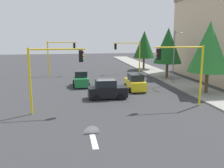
# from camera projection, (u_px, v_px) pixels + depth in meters

# --- Properties ---
(ground_plane) EXTENTS (120.00, 120.00, 0.00)m
(ground_plane) POSITION_uv_depth(u_px,v_px,m) (109.00, 94.00, 27.79)
(ground_plane) COLOR #353538
(sidewalk_kerb) EXTENTS (80.00, 4.00, 0.15)m
(sidewalk_kerb) POSITION_uv_depth(u_px,v_px,m) (178.00, 82.00, 34.39)
(sidewalk_kerb) COLOR gray
(sidewalk_kerb) RESTS_ON ground
(lane_arrow_near) EXTENTS (2.40, 1.10, 1.10)m
(lane_arrow_near) POSITION_uv_depth(u_px,v_px,m) (93.00, 136.00, 16.16)
(lane_arrow_near) COLOR silver
(lane_arrow_near) RESTS_ON ground
(traffic_signal_far_right) EXTENTS (0.36, 4.59, 5.41)m
(traffic_signal_far_right) POSITION_uv_depth(u_px,v_px,m) (60.00, 51.00, 39.60)
(traffic_signal_far_right) COLOR yellow
(traffic_signal_far_right) RESTS_ON ground
(traffic_signal_near_left) EXTENTS (0.36, 4.59, 5.54)m
(traffic_signal_near_left) POSITION_uv_depth(u_px,v_px,m) (183.00, 64.00, 22.20)
(traffic_signal_near_left) COLOR yellow
(traffic_signal_near_left) RESTS_ON ground
(traffic_signal_far_left) EXTENTS (0.36, 4.59, 5.26)m
(traffic_signal_far_left) POSITION_uv_depth(u_px,v_px,m) (129.00, 51.00, 41.54)
(traffic_signal_far_left) COLOR yellow
(traffic_signal_far_left) RESTS_ON ground
(traffic_signal_near_right) EXTENTS (0.36, 4.59, 5.48)m
(traffic_signal_near_right) POSITION_uv_depth(u_px,v_px,m) (53.00, 67.00, 20.27)
(traffic_signal_near_right) COLOR yellow
(traffic_signal_near_right) RESTS_ON ground
(street_lamp_curbside) EXTENTS (2.15, 0.28, 7.00)m
(street_lamp_curbside) POSITION_uv_depth(u_px,v_px,m) (175.00, 51.00, 32.00)
(street_lamp_curbside) COLOR slate
(street_lamp_curbside) RESTS_ON ground
(tree_roadside_mid) EXTENTS (4.09, 4.09, 7.47)m
(tree_roadside_mid) POSITION_uv_depth(u_px,v_px,m) (168.00, 46.00, 36.26)
(tree_roadside_mid) COLOR brown
(tree_roadside_mid) RESTS_ON ground
(tree_roadside_far) EXTENTS (3.92, 3.92, 7.15)m
(tree_roadside_far) POSITION_uv_depth(u_px,v_px,m) (144.00, 44.00, 45.88)
(tree_roadside_far) COLOR brown
(tree_roadside_far) RESTS_ON ground
(tree_roadside_near) EXTENTS (4.33, 4.33, 7.91)m
(tree_roadside_near) POSITION_uv_depth(u_px,v_px,m) (209.00, 47.00, 26.63)
(tree_roadside_near) COLOR brown
(tree_roadside_near) RESTS_ON ground
(car_yellow) EXTENTS (3.84, 2.05, 1.98)m
(car_yellow) POSITION_uv_depth(u_px,v_px,m) (135.00, 83.00, 29.39)
(car_yellow) COLOR yellow
(car_yellow) RESTS_ON ground
(car_black) EXTENTS (2.01, 3.95, 1.98)m
(car_black) POSITION_uv_depth(u_px,v_px,m) (107.00, 90.00, 25.59)
(car_black) COLOR black
(car_black) RESTS_ON ground
(car_green) EXTENTS (3.77, 2.05, 1.98)m
(car_green) POSITION_uv_depth(u_px,v_px,m) (81.00, 79.00, 31.70)
(car_green) COLOR #1E7238
(car_green) RESTS_ON ground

